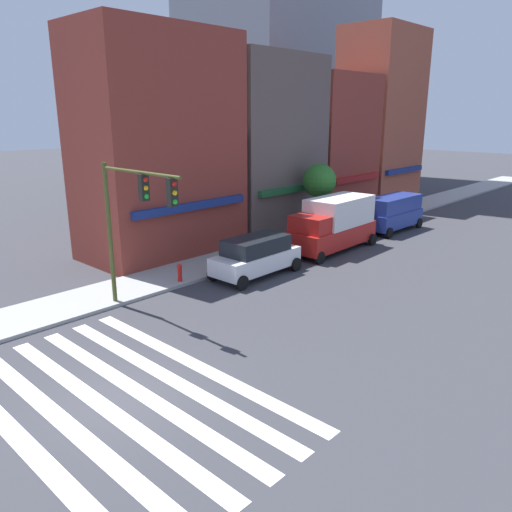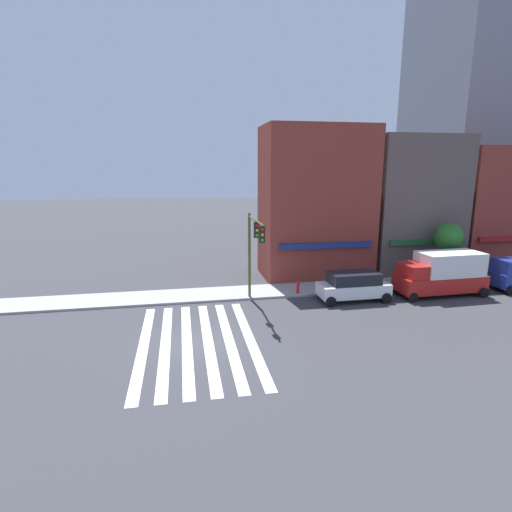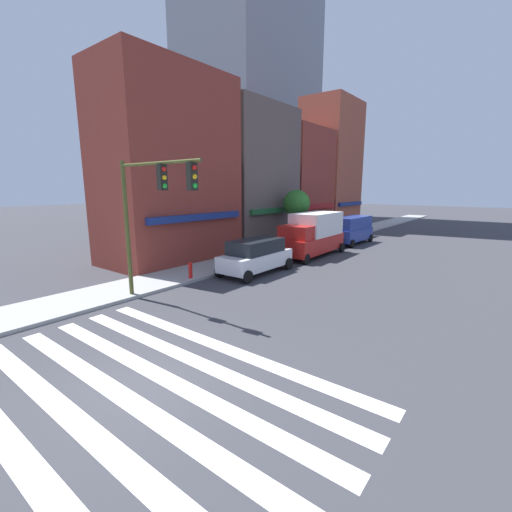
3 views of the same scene
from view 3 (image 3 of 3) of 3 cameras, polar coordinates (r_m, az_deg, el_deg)
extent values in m
plane|color=#38383D|center=(9.40, -18.51, -19.73)|extent=(200.00, 200.00, 0.00)
cube|color=#9E9E99|center=(15.73, -34.09, -8.06)|extent=(120.00, 3.00, 0.15)
cube|color=silver|center=(8.52, -35.34, -24.90)|extent=(0.51, 10.80, 0.01)
cube|color=silver|center=(8.78, -28.06, -22.92)|extent=(0.51, 10.80, 0.01)
cube|color=silver|center=(9.17, -21.50, -20.79)|extent=(0.51, 10.80, 0.01)
cube|color=silver|center=(9.66, -15.71, -18.64)|extent=(0.51, 10.80, 0.01)
cube|color=silver|center=(10.24, -10.65, -16.58)|extent=(0.51, 10.80, 0.01)
cube|color=silver|center=(10.90, -6.26, -14.64)|extent=(0.51, 10.80, 0.01)
cube|color=maroon|center=(23.42, -14.40, 13.92)|extent=(8.64, 5.00, 11.98)
cube|color=navy|center=(21.44, -9.62, 6.39)|extent=(7.34, 0.30, 0.40)
cube|color=brown|center=(29.41, -0.88, 13.03)|extent=(7.66, 5.00, 11.35)
cube|color=#1E592D|center=(27.87, 3.43, 7.61)|extent=(6.51, 0.30, 0.40)
cube|color=maroon|center=(35.59, 6.91, 11.97)|extent=(6.85, 5.00, 10.52)
cube|color=maroon|center=(34.34, 10.64, 8.12)|extent=(5.82, 0.30, 0.40)
cube|color=#9E4C38|center=(42.18, 12.35, 14.41)|extent=(7.11, 5.00, 14.55)
cube|color=navy|center=(41.06, 15.46, 8.39)|extent=(6.04, 0.30, 0.40)
cylinder|color=#474C1E|center=(15.68, -20.65, 3.86)|extent=(0.18, 0.18, 5.87)
cylinder|color=#474C1E|center=(13.66, -16.11, 14.66)|extent=(0.12, 4.68, 0.12)
cube|color=black|center=(13.44, -15.38, 12.51)|extent=(0.32, 0.24, 0.95)
sphere|color=red|center=(13.35, -15.11, 13.81)|extent=(0.18, 0.18, 0.18)
sphere|color=#EAAD14|center=(13.34, -15.04, 12.52)|extent=(0.18, 0.18, 0.18)
sphere|color=green|center=(13.33, -14.97, 11.24)|extent=(0.18, 0.18, 0.18)
cube|color=black|center=(12.18, -10.62, 12.89)|extent=(0.32, 0.24, 0.95)
sphere|color=red|center=(12.09, -10.25, 14.32)|extent=(0.18, 0.18, 0.18)
sphere|color=#EAAD14|center=(12.08, -10.20, 12.90)|extent=(0.18, 0.18, 0.18)
sphere|color=green|center=(12.07, -10.15, 11.48)|extent=(0.18, 0.18, 0.18)
cube|color=white|center=(19.30, 0.00, -0.68)|extent=(4.72, 1.95, 0.85)
cube|color=black|center=(19.15, 0.00, 1.66)|extent=(3.31, 1.78, 0.75)
cylinder|color=black|center=(18.57, -6.01, -2.57)|extent=(0.68, 0.22, 0.68)
cylinder|color=black|center=(17.34, -1.46, -3.50)|extent=(0.68, 0.22, 0.68)
cylinder|color=black|center=(21.46, 1.18, -0.63)|extent=(0.68, 0.22, 0.68)
cylinder|color=black|center=(20.41, 5.46, -1.30)|extent=(0.68, 0.22, 0.68)
cube|color=#B21E19|center=(24.60, 9.27, 2.06)|extent=(6.26, 2.37, 1.10)
cube|color=silver|center=(24.97, 10.05, 5.29)|extent=(4.40, 2.32, 1.60)
cube|color=#B21E19|center=(22.75, 6.93, 3.93)|extent=(1.79, 2.14, 0.90)
cylinder|color=black|center=(22.99, 3.58, 0.15)|extent=(0.68, 0.22, 0.68)
cylinder|color=black|center=(21.86, 8.35, -0.53)|extent=(0.68, 0.22, 0.68)
cylinder|color=black|center=(27.54, 9.92, 1.85)|extent=(0.68, 0.22, 0.68)
cylinder|color=black|center=(26.60, 14.10, 1.35)|extent=(0.68, 0.22, 0.68)
cube|color=navy|center=(30.89, 15.55, 3.55)|extent=(5.03, 2.07, 1.00)
cube|color=navy|center=(30.78, 15.64, 5.39)|extent=(4.77, 1.90, 1.00)
cylinder|color=black|center=(29.46, 12.13, 2.37)|extent=(0.68, 0.22, 0.68)
cylinder|color=black|center=(28.66, 15.73, 1.96)|extent=(0.68, 0.22, 0.68)
cylinder|color=black|center=(33.25, 15.30, 3.21)|extent=(0.68, 0.22, 0.68)
cylinder|color=black|center=(32.54, 18.54, 2.86)|extent=(0.68, 0.22, 0.68)
cylinder|color=#23232D|center=(25.24, 4.19, 1.68)|extent=(0.26, 0.26, 0.85)
cylinder|color=orange|center=(25.13, 4.22, 3.43)|extent=(0.32, 0.32, 0.70)
sphere|color=tan|center=(25.07, 4.23, 4.47)|extent=(0.22, 0.22, 0.22)
cylinder|color=red|center=(18.11, -10.87, -2.63)|extent=(0.20, 0.20, 0.65)
sphere|color=red|center=(18.02, -10.91, -1.40)|extent=(0.24, 0.24, 0.24)
cylinder|color=brown|center=(27.99, 6.67, 4.46)|extent=(0.24, 0.24, 2.67)
sphere|color=#286623|center=(27.82, 6.76, 8.72)|extent=(2.14, 2.14, 2.14)
camera|label=1|loc=(5.67, 156.14, 21.22)|focal=35.00mm
camera|label=2|loc=(13.61, 114.01, 12.92)|focal=28.00mm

